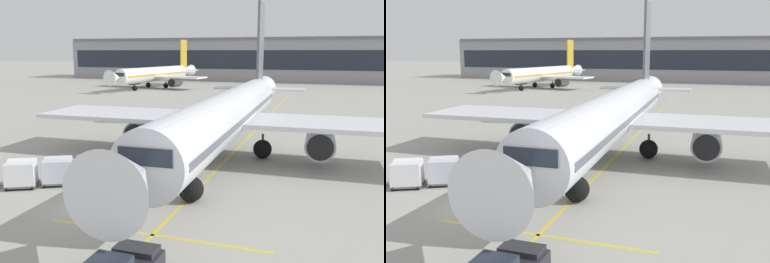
# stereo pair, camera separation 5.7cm
# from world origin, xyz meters

# --- Properties ---
(ground_plane) EXTENTS (600.00, 600.00, 0.00)m
(ground_plane) POSITION_xyz_m (0.00, 0.00, 0.00)
(ground_plane) COLOR #9E9B93
(parked_airplane) EXTENTS (33.87, 43.62, 14.89)m
(parked_airplane) POSITION_xyz_m (5.38, 13.99, 3.86)
(parked_airplane) COLOR silver
(parked_airplane) RESTS_ON ground
(belt_loader) EXTENTS (5.46, 3.50, 2.60)m
(belt_loader) POSITION_xyz_m (0.77, 6.92, 0.81)
(belt_loader) COLOR gold
(belt_loader) RESTS_ON ground
(baggage_cart_lead) EXTENTS (2.78, 2.34, 1.91)m
(baggage_cart_lead) POSITION_xyz_m (-2.22, 4.34, 1.00)
(baggage_cart_lead) COLOR #515156
(baggage_cart_lead) RESTS_ON ground
(baggage_cart_second) EXTENTS (2.78, 2.34, 1.91)m
(baggage_cart_second) POSITION_xyz_m (-4.18, 3.26, 1.00)
(baggage_cart_second) COLOR #515156
(baggage_cart_second) RESTS_ON ground
(baggage_cart_third) EXTENTS (2.78, 2.34, 1.91)m
(baggage_cart_third) POSITION_xyz_m (-6.13, 1.93, 1.00)
(baggage_cart_third) COLOR #515156
(baggage_cart_third) RESTS_ON ground
(ground_crew_by_loader) EXTENTS (0.55, 0.35, 1.74)m
(ground_crew_by_loader) POSITION_xyz_m (-2.59, 3.37, 1.00)
(ground_crew_by_loader) COLOR #514C42
(ground_crew_by_loader) RESTS_ON ground
(ground_crew_by_carts) EXTENTS (0.56, 0.33, 1.74)m
(ground_crew_by_carts) POSITION_xyz_m (-0.02, 3.06, 1.00)
(ground_crew_by_carts) COLOR black
(ground_crew_by_carts) RESTS_ON ground
(safety_cone_engine_keepout) EXTENTS (0.67, 0.67, 0.75)m
(safety_cone_engine_keepout) POSITION_xyz_m (-1.73, 10.50, 0.37)
(safety_cone_engine_keepout) COLOR black
(safety_cone_engine_keepout) RESTS_ON ground
(apron_guidance_line_lead_in) EXTENTS (0.20, 110.00, 0.01)m
(apron_guidance_line_lead_in) POSITION_xyz_m (5.32, 13.20, 0.00)
(apron_guidance_line_lead_in) COLOR yellow
(apron_guidance_line_lead_in) RESTS_ON ground
(apron_guidance_line_stop_bar) EXTENTS (12.00, 0.20, 0.01)m
(apron_guidance_line_stop_bar) POSITION_xyz_m (5.40, -2.10, 0.00)
(apron_guidance_line_stop_bar) COLOR yellow
(apron_guidance_line_stop_bar) RESTS_ON ground
(terminal_building) EXTENTS (114.18, 18.92, 13.09)m
(terminal_building) POSITION_xyz_m (-13.58, 112.42, 6.49)
(terminal_building) COLOR #939399
(terminal_building) RESTS_ON ground
(distant_airplane) EXTENTS (26.96, 35.52, 12.07)m
(distant_airplane) POSITION_xyz_m (-28.14, 75.38, 3.36)
(distant_airplane) COLOR white
(distant_airplane) RESTS_ON ground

